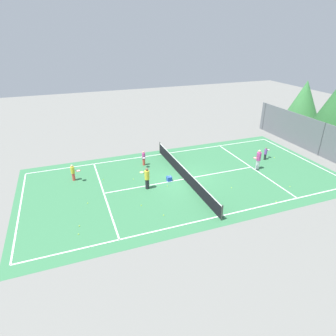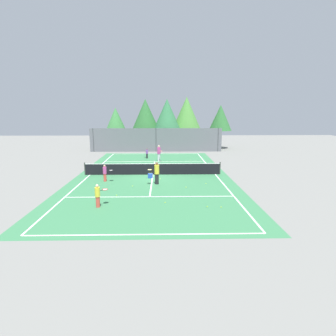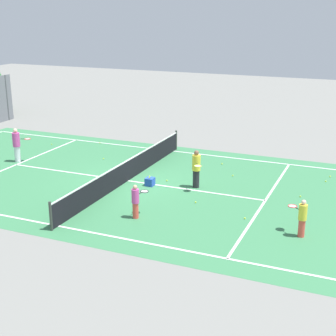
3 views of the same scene
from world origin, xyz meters
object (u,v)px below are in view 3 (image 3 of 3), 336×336
(player_0, at_px, (17,145))
(tennis_ball_9, at_px, (222,164))
(ball_crate, at_px, (150,182))
(player_4, at_px, (302,217))
(tennis_ball_1, at_px, (83,199))
(player_1, at_px, (136,201))
(tennis_ball_6, at_px, (326,181))
(tennis_ball_7, at_px, (100,143))
(tennis_ball_2, at_px, (245,218))
(tennis_ball_5, at_px, (196,202))
(tennis_ball_13, at_px, (167,181))
(tennis_ball_11, at_px, (300,196))
(tennis_ball_12, at_px, (52,144))
(tennis_ball_3, at_px, (233,176))
(tennis_ball_4, at_px, (330,177))
(player_2, at_px, (196,169))
(tennis_ball_0, at_px, (103,159))

(player_0, relative_size, tennis_ball_9, 26.81)
(ball_crate, xyz_separation_m, tennis_ball_9, (4.34, -2.03, -0.15))
(player_4, height_order, tennis_ball_1, player_4)
(player_1, bearing_deg, player_4, -82.46)
(tennis_ball_9, bearing_deg, tennis_ball_6, -98.17)
(tennis_ball_1, bearing_deg, tennis_ball_7, 26.29)
(player_0, height_order, tennis_ball_1, player_0)
(tennis_ball_2, distance_m, tennis_ball_6, 6.08)
(tennis_ball_6, distance_m, tennis_ball_9, 5.24)
(player_4, relative_size, tennis_ball_6, 20.70)
(tennis_ball_2, xyz_separation_m, tennis_ball_9, (6.36, 2.86, 0.00))
(tennis_ball_5, xyz_separation_m, tennis_ball_9, (5.54, 0.59, 0.00))
(ball_crate, xyz_separation_m, tennis_ball_13, (0.83, -0.47, -0.15))
(tennis_ball_1, bearing_deg, ball_crate, -33.44)
(tennis_ball_5, height_order, tennis_ball_11, same)
(player_1, height_order, tennis_ball_7, player_1)
(tennis_ball_9, relative_size, tennis_ball_12, 1.00)
(player_4, xyz_separation_m, tennis_ball_2, (0.70, 2.17, -0.68))
(player_1, xyz_separation_m, tennis_ball_13, (4.35, 0.59, -0.66))
(tennis_ball_3, bearing_deg, tennis_ball_9, 32.51)
(tennis_ball_1, xyz_separation_m, tennis_ball_5, (1.51, -4.41, 0.00))
(tennis_ball_4, distance_m, tennis_ball_11, 3.34)
(player_0, height_order, player_4, player_0)
(player_1, bearing_deg, player_2, -12.74)
(player_1, height_order, tennis_ball_4, player_1)
(tennis_ball_5, xyz_separation_m, tennis_ball_12, (5.38, 10.91, 0.00))
(tennis_ball_6, bearing_deg, player_4, 178.62)
(player_2, distance_m, tennis_ball_2, 3.99)
(tennis_ball_2, xyz_separation_m, tennis_ball_13, (2.85, 4.42, 0.00))
(tennis_ball_7, bearing_deg, ball_crate, -133.38)
(player_2, height_order, tennis_ball_2, player_2)
(tennis_ball_0, relative_size, tennis_ball_4, 1.00)
(tennis_ball_1, bearing_deg, tennis_ball_5, -71.13)
(tennis_ball_4, distance_m, tennis_ball_6, 0.80)
(tennis_ball_5, bearing_deg, tennis_ball_12, 63.77)
(player_1, relative_size, ball_crate, 3.12)
(tennis_ball_6, bearing_deg, tennis_ball_7, 81.52)
(ball_crate, height_order, tennis_ball_9, ball_crate)
(player_1, bearing_deg, tennis_ball_3, -17.79)
(tennis_ball_13, bearing_deg, player_0, 91.25)
(tennis_ball_3, distance_m, tennis_ball_6, 4.25)
(player_1, relative_size, tennis_ball_6, 20.13)
(player_1, xyz_separation_m, tennis_ball_0, (6.29, 5.07, -0.66))
(player_2, relative_size, tennis_ball_12, 25.85)
(player_4, xyz_separation_m, tennis_ball_5, (1.52, 4.45, -0.68))
(tennis_ball_2, bearing_deg, tennis_ball_13, 57.22)
(tennis_ball_2, bearing_deg, tennis_ball_3, 21.13)
(player_4, distance_m, tennis_ball_4, 7.14)
(tennis_ball_13, bearing_deg, ball_crate, 150.35)
(tennis_ball_9, bearing_deg, tennis_ball_13, 156.04)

